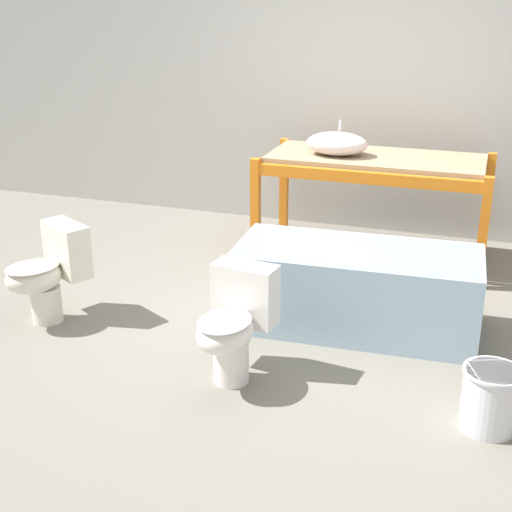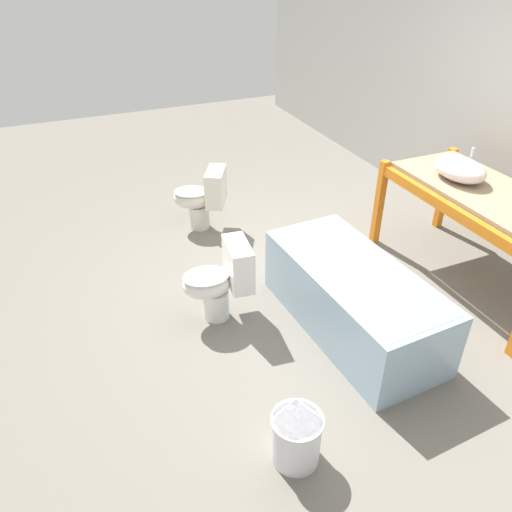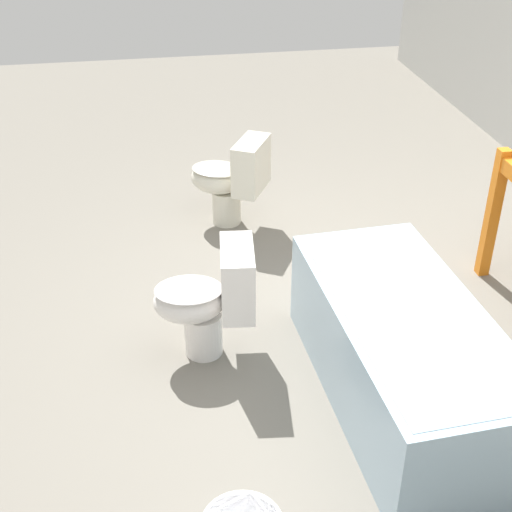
{
  "view_description": "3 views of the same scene",
  "coord_description": "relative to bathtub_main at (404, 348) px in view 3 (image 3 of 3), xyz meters",
  "views": [
    {
      "loc": [
        1.15,
        -4.36,
        2.16
      ],
      "look_at": [
        -0.12,
        -0.61,
        0.64
      ],
      "focal_mm": 50.0,
      "sensor_mm": 36.0,
      "label": 1
    },
    {
      "loc": [
        2.89,
        -1.95,
        2.64
      ],
      "look_at": [
        0.06,
        -0.73,
        0.64
      ],
      "focal_mm": 35.0,
      "sensor_mm": 36.0,
      "label": 2
    },
    {
      "loc": [
        2.96,
        -1.24,
        2.51
      ],
      "look_at": [
        -0.11,
        -0.7,
        0.61
      ],
      "focal_mm": 50.0,
      "sensor_mm": 36.0,
      "label": 3
    }
  ],
  "objects": [
    {
      "name": "bathtub_main",
      "position": [
        0.0,
        0.0,
        0.0
      ],
      "size": [
        1.62,
        0.78,
        0.55
      ],
      "rotation": [
        0.0,
        0.0,
        0.05
      ],
      "color": "#99B7CC",
      "rests_on": "ground_plane"
    },
    {
      "name": "toilet_far",
      "position": [
        -0.53,
        -0.89,
        0.04
      ],
      "size": [
        0.4,
        0.57,
        0.66
      ],
      "rotation": [
        0.0,
        0.0,
        -0.12
      ],
      "color": "white",
      "rests_on": "ground_plane"
    },
    {
      "name": "toilet_near",
      "position": [
        -1.98,
        -0.56,
        0.04
      ],
      "size": [
        0.55,
        0.63,
        0.66
      ],
      "rotation": [
        0.0,
        0.0,
        -0.5
      ],
      "color": "silver",
      "rests_on": "ground_plane"
    },
    {
      "name": "ground_plane",
      "position": [
        -0.39,
        0.06,
        -0.31
      ],
      "size": [
        12.0,
        12.0,
        0.0
      ],
      "primitive_type": "plane",
      "color": "slate"
    }
  ]
}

